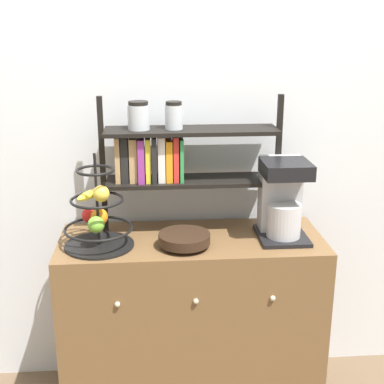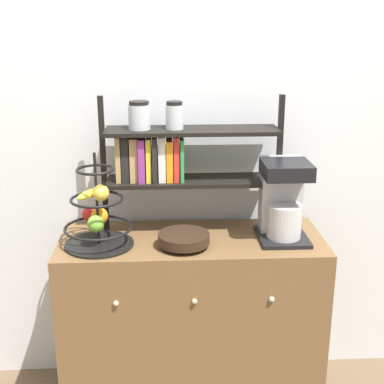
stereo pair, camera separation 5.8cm
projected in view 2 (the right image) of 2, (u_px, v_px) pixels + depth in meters
wall_back at (188, 128)px, 2.55m from camera, size 7.00×0.05×2.60m
sideboard at (191, 321)px, 2.55m from camera, size 1.19×0.49×0.85m
coffee_maker at (283, 199)px, 2.39m from camera, size 0.22×0.26×0.36m
fruit_stand at (97, 217)px, 2.31m from camera, size 0.30×0.30×0.42m
wooden_bowl at (184, 239)px, 2.32m from camera, size 0.23×0.23×0.06m
shelf_hutch at (168, 153)px, 2.40m from camera, size 0.82×0.20×0.63m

